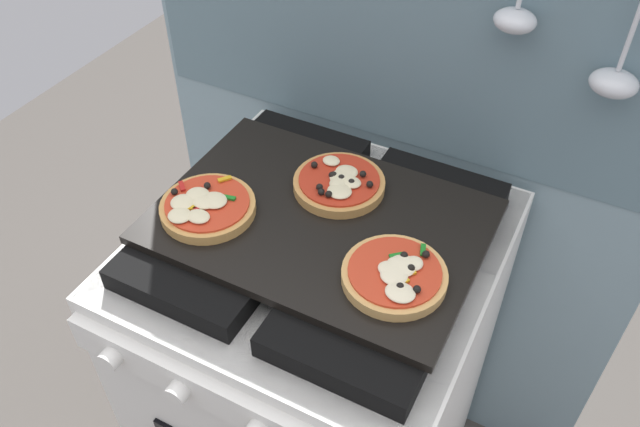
% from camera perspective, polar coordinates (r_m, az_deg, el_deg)
% --- Properties ---
extents(kitchen_backsplash, '(1.10, 0.09, 1.55)m').
position_cam_1_polar(kitchen_backsplash, '(1.40, 6.45, 4.12)').
color(kitchen_backsplash, '#7A939E').
rests_on(kitchen_backsplash, ground_plane).
extents(stove, '(0.60, 0.64, 0.90)m').
position_cam_1_polar(stove, '(1.44, -0.03, -14.01)').
color(stove, white).
rests_on(stove, ground_plane).
extents(baking_tray, '(0.54, 0.38, 0.02)m').
position_cam_1_polar(baking_tray, '(1.09, -0.00, -0.69)').
color(baking_tray, black).
rests_on(baking_tray, stove).
extents(pizza_left, '(0.16, 0.16, 0.03)m').
position_cam_1_polar(pizza_left, '(1.10, -10.02, 0.62)').
color(pizza_left, tan).
rests_on(pizza_left, baking_tray).
extents(pizza_right, '(0.16, 0.16, 0.03)m').
position_cam_1_polar(pizza_right, '(0.98, 6.66, -5.39)').
color(pizza_right, tan).
rests_on(pizza_right, baking_tray).
extents(pizza_center, '(0.16, 0.16, 0.03)m').
position_cam_1_polar(pizza_center, '(1.13, 1.72, 2.72)').
color(pizza_center, '#C18947').
rests_on(pizza_center, baking_tray).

